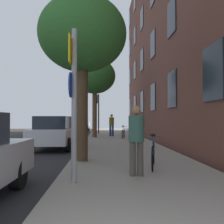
{
  "coord_description": "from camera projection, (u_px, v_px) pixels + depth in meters",
  "views": [
    {
      "loc": [
        0.05,
        -0.87,
        1.51
      ],
      "look_at": [
        0.58,
        10.92,
        1.84
      ],
      "focal_mm": 38.33,
      "sensor_mm": 36.0,
      "label": 1
    }
  ],
  "objects": [
    {
      "name": "pedestrian_0",
      "position": [
        136.0,
        136.0,
        5.84
      ],
      "size": [
        0.42,
        0.42,
        1.71
      ],
      "color": "#4C4742",
      "rests_on": "sidewalk"
    },
    {
      "name": "tree_far",
      "position": [
        95.0,
        77.0,
        18.04
      ],
      "size": [
        3.14,
        3.14,
        5.96
      ],
      "color": "brown",
      "rests_on": "sidewalk"
    },
    {
      "name": "car_3",
      "position": [
        81.0,
        124.0,
        28.64
      ],
      "size": [
        1.88,
        4.49,
        1.62
      ],
      "color": "silver",
      "rests_on": "road_asphalt"
    },
    {
      "name": "sidewalk",
      "position": [
        117.0,
        141.0,
        15.85
      ],
      "size": [
        4.2,
        38.0,
        0.12
      ],
      "primitive_type": "cube",
      "color": "gray",
      "rests_on": "ground"
    },
    {
      "name": "bicycle_1",
      "position": [
        132.0,
        143.0,
        10.29
      ],
      "size": [
        0.42,
        1.71,
        0.93
      ],
      "color": "black",
      "rests_on": "sidewalk"
    },
    {
      "name": "tree_near",
      "position": [
        83.0,
        36.0,
        8.03
      ],
      "size": [
        2.95,
        2.95,
        5.48
      ],
      "color": "#4C3823",
      "rests_on": "sidewalk"
    },
    {
      "name": "bicycle_2",
      "position": [
        141.0,
        138.0,
        12.69
      ],
      "size": [
        0.53,
        1.62,
        0.98
      ],
      "color": "black",
      "rests_on": "sidewalk"
    },
    {
      "name": "car_2",
      "position": [
        71.0,
        127.0,
        20.32
      ],
      "size": [
        1.98,
        4.08,
        1.62
      ],
      "color": "#19662D",
      "rests_on": "road_asphalt"
    },
    {
      "name": "sign_post",
      "position": [
        73.0,
        94.0,
        5.27
      ],
      "size": [
        0.15,
        0.6,
        3.39
      ],
      "color": "gray",
      "rests_on": "sidewalk"
    },
    {
      "name": "bicycle_3",
      "position": [
        123.0,
        133.0,
        17.02
      ],
      "size": [
        0.51,
        1.55,
        0.91
      ],
      "color": "black",
      "rests_on": "sidewalk"
    },
    {
      "name": "bicycle_0",
      "position": [
        153.0,
        154.0,
        6.8
      ],
      "size": [
        0.56,
        1.67,
        0.96
      ],
      "color": "black",
      "rests_on": "sidewalk"
    },
    {
      "name": "car_1",
      "position": [
        55.0,
        132.0,
        12.01
      ],
      "size": [
        1.92,
        4.11,
        1.62
      ],
      "color": "silver",
      "rests_on": "road_asphalt"
    },
    {
      "name": "road_asphalt",
      "position": [
        32.0,
        142.0,
        15.6
      ],
      "size": [
        7.0,
        38.0,
        0.01
      ],
      "primitive_type": "cube",
      "color": "#232326",
      "rests_on": "ground"
    },
    {
      "name": "ground_plane",
      "position": [
        64.0,
        142.0,
        15.7
      ],
      "size": [
        41.8,
        41.8,
        0.0
      ],
      "primitive_type": "plane",
      "color": "#332D28"
    },
    {
      "name": "building_facade",
      "position": [
        157.0,
        28.0,
        15.68
      ],
      "size": [
        0.56,
        27.0,
        14.92
      ],
      "color": "brown",
      "rests_on": "ground"
    },
    {
      "name": "traffic_light",
      "position": [
        98.0,
        107.0,
        22.53
      ],
      "size": [
        0.43,
        0.24,
        3.7
      ],
      "color": "black",
      "rests_on": "sidewalk"
    },
    {
      "name": "pedestrian_1",
      "position": [
        112.0,
        124.0,
        19.18
      ],
      "size": [
        0.5,
        0.5,
        1.76
      ],
      "color": "navy",
      "rests_on": "sidewalk"
    }
  ]
}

